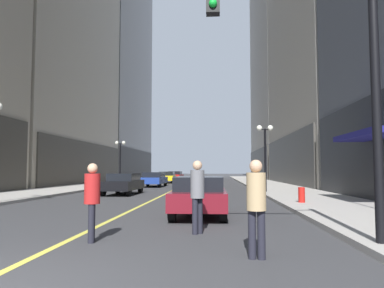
# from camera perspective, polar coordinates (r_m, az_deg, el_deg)

# --- Properties ---
(ground_plane) EXTENTS (200.00, 200.00, 0.00)m
(ground_plane) POSITION_cam_1_polar(r_m,az_deg,el_deg) (39.43, -0.97, -6.23)
(ground_plane) COLOR #38383A
(sidewalk_left) EXTENTS (4.50, 78.00, 0.15)m
(sidewalk_left) POSITION_cam_1_polar(r_m,az_deg,el_deg) (40.94, -12.61, -5.95)
(sidewalk_left) COLOR #ADA8A0
(sidewalk_left) RESTS_ON ground
(sidewalk_right) EXTENTS (4.50, 78.00, 0.15)m
(sidewalk_right) POSITION_cam_1_polar(r_m,az_deg,el_deg) (39.60, 11.08, -6.04)
(sidewalk_right) COLOR #ADA8A0
(sidewalk_right) RESTS_ON ground
(lane_centre_stripe) EXTENTS (0.16, 70.00, 0.01)m
(lane_centre_stripe) POSITION_cam_1_polar(r_m,az_deg,el_deg) (39.43, -0.97, -6.23)
(lane_centre_stripe) COLOR #E5D64C
(lane_centre_stripe) RESTS_ON ground
(building_left_mid) EXTENTS (12.58, 24.00, 37.06)m
(building_left_mid) POSITION_cam_1_polar(r_m,az_deg,el_deg) (46.75, -22.90, 17.54)
(building_left_mid) COLOR #B7AD99
(building_left_mid) RESTS_ON ground
(storefront_awning_right) EXTENTS (1.60, 4.78, 3.12)m
(storefront_awning_right) POSITION_cam_1_polar(r_m,az_deg,el_deg) (17.11, 25.87, 1.21)
(storefront_awning_right) COLOR navy
(storefront_awning_right) RESTS_ON ground
(car_maroon) EXTENTS (1.80, 4.31, 1.32)m
(car_maroon) POSITION_cam_1_polar(r_m,az_deg,el_deg) (12.52, 1.14, -7.81)
(car_maroon) COLOR maroon
(car_maroon) RESTS_ON ground
(car_black) EXTENTS (1.85, 4.38, 1.32)m
(car_black) POSITION_cam_1_polar(r_m,az_deg,el_deg) (23.59, -10.56, -5.94)
(car_black) COLOR black
(car_black) RESTS_ON ground
(car_blue) EXTENTS (2.08, 4.37, 1.32)m
(car_blue) POSITION_cam_1_polar(r_m,az_deg,el_deg) (33.72, -5.97, -5.37)
(car_blue) COLOR navy
(car_blue) RESTS_ON ground
(car_yellow) EXTENTS (1.93, 4.55, 1.32)m
(car_yellow) POSITION_cam_1_polar(r_m,az_deg,el_deg) (43.48, -3.90, -5.06)
(car_yellow) COLOR yellow
(car_yellow) RESTS_ON ground
(car_red) EXTENTS (2.11, 4.36, 1.32)m
(car_red) POSITION_cam_1_polar(r_m,az_deg,el_deg) (52.69, -2.65, -4.88)
(car_red) COLOR #B21919
(car_red) RESTS_ON ground
(pedestrian_in_tan_trench) EXTENTS (0.39, 0.39, 1.73)m
(pedestrian_in_tan_trench) POSITION_cam_1_polar(r_m,az_deg,el_deg) (6.66, 9.90, -8.61)
(pedestrian_in_tan_trench) COLOR black
(pedestrian_in_tan_trench) RESTS_ON ground
(pedestrian_in_grey_suit) EXTENTS (0.48, 0.48, 1.78)m
(pedestrian_in_grey_suit) POSITION_cam_1_polar(r_m,az_deg,el_deg) (9.06, 0.84, -7.23)
(pedestrian_in_grey_suit) COLOR black
(pedestrian_in_grey_suit) RESTS_ON ground
(pedestrian_in_red_jacket) EXTENTS (0.42, 0.42, 1.69)m
(pedestrian_in_red_jacket) POSITION_cam_1_polar(r_m,az_deg,el_deg) (8.34, -15.16, -7.76)
(pedestrian_in_red_jacket) COLOR black
(pedestrian_in_red_jacket) RESTS_ON ground
(traffic_light_near_right) EXTENTS (3.43, 0.35, 5.65)m
(traffic_light_near_right) POSITION_cam_1_polar(r_m,az_deg,el_deg) (7.99, 19.26, 12.12)
(traffic_light_near_right) COLOR black
(traffic_light_near_right) RESTS_ON ground
(street_lamp_left_far) EXTENTS (1.06, 0.36, 4.43)m
(street_lamp_left_far) POSITION_cam_1_polar(r_m,az_deg,el_deg) (37.78, -11.03, -1.32)
(street_lamp_left_far) COLOR black
(street_lamp_left_far) RESTS_ON ground
(street_lamp_right_mid) EXTENTS (1.06, 0.36, 4.43)m
(street_lamp_right_mid) POSITION_cam_1_polar(r_m,az_deg,el_deg) (24.30, 11.21, 0.12)
(street_lamp_right_mid) COLOR black
(street_lamp_right_mid) RESTS_ON ground
(fire_hydrant_right) EXTENTS (0.28, 0.28, 0.80)m
(fire_hydrant_right) POSITION_cam_1_polar(r_m,az_deg,el_deg) (16.65, 16.57, -7.79)
(fire_hydrant_right) COLOR red
(fire_hydrant_right) RESTS_ON ground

